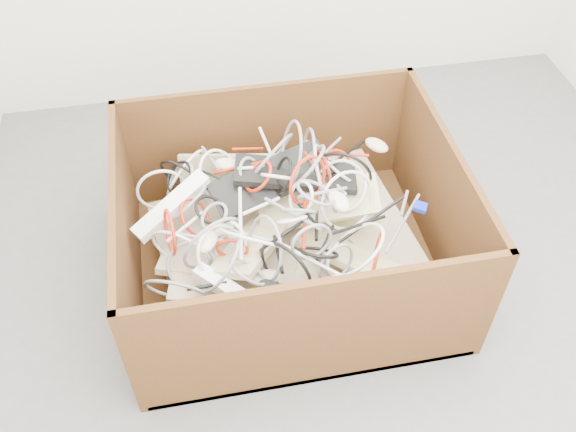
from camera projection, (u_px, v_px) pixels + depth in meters
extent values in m
plane|color=#555457|center=(363.00, 304.00, 2.44)|extent=(3.00, 3.00, 0.00)
cube|color=#391C0E|center=(289.00, 269.00, 2.54)|extent=(1.21, 1.01, 0.03)
cube|color=#391C0E|center=(267.00, 140.00, 2.68)|extent=(1.21, 0.02, 0.56)
cube|color=#391C0E|center=(318.00, 335.00, 2.02)|extent=(1.21, 0.03, 0.56)
cube|color=#391C0E|center=(441.00, 203.00, 2.42)|extent=(0.03, 0.96, 0.56)
cube|color=#391C0E|center=(127.00, 247.00, 2.27)|extent=(0.02, 0.96, 0.56)
cube|color=tan|center=(288.00, 253.00, 2.50)|extent=(1.06, 0.91, 0.19)
cube|color=tan|center=(265.00, 258.00, 2.38)|extent=(0.76, 0.68, 0.21)
cube|color=#CBBD8F|center=(245.00, 215.00, 2.51)|extent=(0.43, 0.42, 0.14)
cube|color=#CBBD8F|center=(356.00, 228.00, 2.46)|extent=(0.38, 0.45, 0.19)
cube|color=#CBBD8F|center=(316.00, 280.00, 2.28)|extent=(0.33, 0.47, 0.11)
cube|color=#CBBD8F|center=(222.00, 266.00, 2.29)|extent=(0.47, 0.28, 0.10)
cube|color=#CBBD8F|center=(350.00, 257.00, 2.25)|extent=(0.38, 0.44, 0.20)
cube|color=#CBBD8F|center=(236.00, 174.00, 2.50)|extent=(0.45, 0.19, 0.19)
cube|color=#CBBD8F|center=(255.00, 242.00, 2.26)|extent=(0.37, 0.45, 0.19)
cube|color=#CBBD8F|center=(318.00, 203.00, 2.36)|extent=(0.45, 0.22, 0.17)
cube|color=black|center=(295.00, 174.00, 2.35)|extent=(0.47, 0.24, 0.08)
cube|color=black|center=(271.00, 179.00, 2.34)|extent=(0.48, 0.26, 0.14)
ellipsoid|color=beige|center=(222.00, 228.00, 2.29)|extent=(0.12, 0.11, 0.04)
ellipsoid|color=beige|center=(377.00, 145.00, 2.53)|extent=(0.11, 0.12, 0.04)
ellipsoid|color=beige|center=(265.00, 278.00, 2.14)|extent=(0.11, 0.07, 0.04)
ellipsoid|color=beige|center=(339.00, 201.00, 2.18)|extent=(0.08, 0.12, 0.04)
ellipsoid|color=beige|center=(227.00, 164.00, 2.41)|extent=(0.12, 0.10, 0.04)
ellipsoid|color=black|center=(352.00, 298.00, 2.11)|extent=(0.12, 0.08, 0.04)
ellipsoid|color=beige|center=(207.00, 241.00, 2.12)|extent=(0.11, 0.12, 0.04)
ellipsoid|color=black|center=(272.00, 290.00, 2.04)|extent=(0.12, 0.12, 0.04)
cube|color=white|center=(171.00, 206.00, 2.28)|extent=(0.31, 0.23, 0.13)
cube|color=white|center=(229.00, 290.00, 2.08)|extent=(0.23, 0.22, 0.09)
cube|color=#0D23CC|center=(420.00, 207.00, 2.27)|extent=(0.06, 0.06, 0.03)
torus|color=red|center=(338.00, 166.00, 2.42)|extent=(0.16, 0.12, 0.14)
torus|color=black|center=(283.00, 175.00, 2.28)|extent=(0.09, 0.19, 0.18)
torus|color=gray|center=(192.00, 266.00, 2.17)|extent=(0.24, 0.16, 0.20)
torus|color=gray|center=(248.00, 271.00, 2.05)|extent=(0.14, 0.15, 0.14)
torus|color=gray|center=(177.00, 291.00, 2.10)|extent=(0.28, 0.15, 0.29)
torus|color=black|center=(318.00, 253.00, 2.09)|extent=(0.16, 0.12, 0.13)
torus|color=red|center=(195.00, 217.00, 2.28)|extent=(0.12, 0.17, 0.17)
torus|color=black|center=(284.00, 235.00, 2.14)|extent=(0.24, 0.21, 0.18)
torus|color=gray|center=(316.00, 193.00, 2.16)|extent=(0.20, 0.21, 0.11)
torus|color=red|center=(308.00, 181.00, 2.20)|extent=(0.21, 0.17, 0.25)
torus|color=gray|center=(180.00, 181.00, 2.36)|extent=(0.16, 0.23, 0.18)
torus|color=gray|center=(336.00, 264.00, 2.10)|extent=(0.19, 0.09, 0.20)
torus|color=gray|center=(265.00, 249.00, 2.12)|extent=(0.14, 0.32, 0.30)
torus|color=silver|center=(219.00, 176.00, 2.40)|extent=(0.21, 0.20, 0.24)
torus|color=gray|center=(250.00, 173.00, 2.34)|extent=(0.10, 0.15, 0.15)
torus|color=silver|center=(254.00, 238.00, 2.12)|extent=(0.23, 0.24, 0.24)
torus|color=red|center=(258.00, 176.00, 2.28)|extent=(0.14, 0.18, 0.13)
torus|color=silver|center=(341.00, 186.00, 2.31)|extent=(0.21, 0.20, 0.22)
torus|color=silver|center=(220.00, 251.00, 2.13)|extent=(0.21, 0.18, 0.24)
torus|color=gray|center=(308.00, 165.00, 2.27)|extent=(0.18, 0.20, 0.21)
torus|color=black|center=(185.00, 179.00, 2.44)|extent=(0.21, 0.23, 0.29)
torus|color=black|center=(216.00, 183.00, 2.40)|extent=(0.16, 0.17, 0.18)
torus|color=gray|center=(271.00, 158.00, 2.40)|extent=(0.26, 0.25, 0.32)
torus|color=silver|center=(348.00, 201.00, 2.26)|extent=(0.26, 0.16, 0.26)
torus|color=gray|center=(291.00, 153.00, 2.31)|extent=(0.09, 0.33, 0.32)
torus|color=red|center=(374.00, 262.00, 2.12)|extent=(0.12, 0.26, 0.28)
torus|color=gray|center=(213.00, 243.00, 2.18)|extent=(0.31, 0.18, 0.34)
torus|color=red|center=(324.00, 170.00, 2.35)|extent=(0.04, 0.16, 0.16)
torus|color=silver|center=(322.00, 174.00, 2.34)|extent=(0.09, 0.30, 0.30)
torus|color=silver|center=(182.00, 251.00, 2.22)|extent=(0.28, 0.15, 0.30)
torus|color=silver|center=(276.00, 177.00, 2.22)|extent=(0.16, 0.12, 0.12)
torus|color=black|center=(243.00, 179.00, 2.38)|extent=(0.12, 0.17, 0.13)
torus|color=silver|center=(342.00, 171.00, 2.39)|extent=(0.16, 0.21, 0.16)
torus|color=silver|center=(355.00, 250.00, 2.08)|extent=(0.23, 0.25, 0.22)
torus|color=gray|center=(299.00, 211.00, 2.13)|extent=(0.15, 0.10, 0.13)
torus|color=gray|center=(189.00, 203.00, 2.31)|extent=(0.19, 0.16, 0.19)
torus|color=silver|center=(292.00, 220.00, 2.09)|extent=(0.15, 0.12, 0.11)
torus|color=red|center=(232.00, 249.00, 2.15)|extent=(0.14, 0.05, 0.14)
torus|color=black|center=(179.00, 178.00, 2.36)|extent=(0.15, 0.19, 0.14)
torus|color=gray|center=(214.00, 216.00, 2.16)|extent=(0.14, 0.16, 0.09)
torus|color=black|center=(286.00, 271.00, 2.07)|extent=(0.21, 0.26, 0.32)
torus|color=silver|center=(162.00, 190.00, 2.40)|extent=(0.24, 0.03, 0.24)
torus|color=silver|center=(185.00, 174.00, 2.47)|extent=(0.23, 0.25, 0.30)
torus|color=black|center=(343.00, 172.00, 2.34)|extent=(0.27, 0.16, 0.31)
torus|color=silver|center=(237.00, 235.00, 2.15)|extent=(0.08, 0.13, 0.14)
torus|color=silver|center=(301.00, 198.00, 2.18)|extent=(0.11, 0.17, 0.14)
torus|color=black|center=(211.00, 210.00, 2.23)|extent=(0.16, 0.18, 0.09)
torus|color=gray|center=(311.00, 242.00, 2.05)|extent=(0.17, 0.06, 0.17)
torus|color=gray|center=(220.00, 261.00, 2.08)|extent=(0.16, 0.27, 0.24)
torus|color=red|center=(170.00, 232.00, 2.18)|extent=(0.05, 0.23, 0.24)
torus|color=gray|center=(309.00, 155.00, 2.41)|extent=(0.06, 0.22, 0.21)
cylinder|color=black|center=(325.00, 243.00, 2.15)|extent=(0.10, 0.15, 0.02)
cylinder|color=silver|center=(313.00, 261.00, 2.05)|extent=(0.22, 0.17, 0.07)
cylinder|color=black|center=(317.00, 226.00, 2.17)|extent=(0.05, 0.15, 0.04)
cylinder|color=black|center=(278.00, 254.00, 2.09)|extent=(0.02, 0.20, 0.06)
cylinder|color=black|center=(207.00, 286.00, 2.06)|extent=(0.13, 0.03, 0.02)
cylinder|color=red|center=(248.00, 149.00, 2.54)|extent=(0.13, 0.03, 0.04)
cylinder|color=silver|center=(185.00, 227.00, 2.19)|extent=(0.14, 0.10, 0.05)
cylinder|color=gray|center=(210.00, 158.00, 2.42)|extent=(0.06, 0.17, 0.04)
cylinder|color=silver|center=(273.00, 166.00, 2.36)|extent=(0.27, 0.08, 0.09)
cylinder|color=red|center=(304.00, 224.00, 2.15)|extent=(0.06, 0.20, 0.05)
cylinder|color=silver|center=(240.00, 223.00, 2.13)|extent=(0.05, 0.29, 0.06)
cylinder|color=gray|center=(323.00, 192.00, 2.20)|extent=(0.19, 0.08, 0.07)
cylinder|color=silver|center=(335.00, 184.00, 2.33)|extent=(0.04, 0.17, 0.07)
cylinder|color=red|center=(241.00, 167.00, 2.36)|extent=(0.21, 0.06, 0.08)
cylinder|color=black|center=(298.00, 203.00, 2.20)|extent=(0.11, 0.26, 0.01)
cylinder|color=black|center=(372.00, 219.00, 2.19)|extent=(0.26, 0.12, 0.08)
cylinder|color=black|center=(348.00, 152.00, 2.46)|extent=(0.20, 0.20, 0.09)
cylinder|color=gray|center=(403.00, 223.00, 2.28)|extent=(0.20, 0.21, 0.07)
cylinder|color=gray|center=(332.00, 146.00, 2.51)|extent=(0.11, 0.11, 0.03)
cylinder|color=silver|center=(191.00, 196.00, 2.36)|extent=(0.14, 0.04, 0.02)
cylinder|color=black|center=(357.00, 225.00, 2.14)|extent=(0.23, 0.11, 0.07)
cylinder|color=red|center=(322.00, 179.00, 2.32)|extent=(0.09, 0.25, 0.07)
cylinder|color=silver|center=(261.00, 206.00, 2.20)|extent=(0.14, 0.07, 0.02)
cylinder|color=gray|center=(292.00, 213.00, 2.12)|extent=(0.16, 0.24, 0.07)
cylinder|color=silver|center=(193.00, 236.00, 2.22)|extent=(0.21, 0.16, 0.09)
cylinder|color=gray|center=(324.00, 187.00, 2.28)|extent=(0.04, 0.26, 0.02)
cylinder|color=silver|center=(299.00, 153.00, 2.47)|extent=(0.10, 0.10, 0.04)
cylinder|color=silver|center=(266.00, 143.00, 2.50)|extent=(0.04, 0.15, 0.06)
cylinder|color=silver|center=(259.00, 242.00, 2.12)|extent=(0.21, 0.14, 0.05)
cylinder|color=red|center=(335.00, 155.00, 2.48)|extent=(0.26, 0.06, 0.03)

